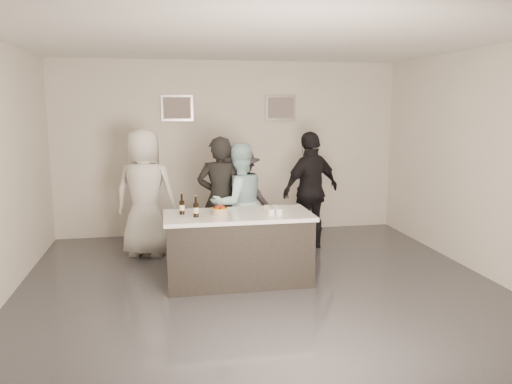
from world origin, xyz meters
The scene contains 18 objects.
floor centered at (0.00, 0.00, 0.00)m, with size 6.00×6.00×0.00m, color #3D3D42.
ceiling centered at (0.00, 0.00, 3.00)m, with size 6.00×6.00×0.00m, color white.
wall_back centered at (0.00, 3.00, 1.50)m, with size 6.00×0.04×3.00m, color silver.
wall_front centered at (0.00, -3.00, 1.50)m, with size 6.00×0.04×3.00m, color silver.
wall_right centered at (3.00, 0.00, 1.50)m, with size 0.04×6.00×3.00m, color silver.
picture_left centered at (-0.90, 2.97, 2.20)m, with size 0.54×0.04×0.44m, color #B2B2B7.
picture_right centered at (0.90, 2.97, 2.20)m, with size 0.54×0.04×0.44m, color #B2B2B7.
bar_counter centered at (-0.25, 0.40, 0.45)m, with size 1.86×0.86×0.90m, color white.
cake centered at (-0.48, 0.38, 0.94)m, with size 0.20×0.20×0.08m, color orange.
beer_bottle_a centered at (-0.94, 0.49, 1.03)m, with size 0.07×0.07×0.26m, color black.
beer_bottle_b centered at (-0.78, 0.29, 1.03)m, with size 0.07×0.07×0.26m, color black.
tumbler_cluster centered at (0.19, 0.34, 0.94)m, with size 0.19×0.30×0.08m, color #C66B12.
candles centered at (-0.58, 0.06, 0.90)m, with size 0.24×0.08×0.01m, color pink.
person_main_black centered at (-0.37, 1.30, 0.91)m, with size 0.66×0.44×1.82m, color black.
person_main_blue centered at (-0.12, 1.25, 0.86)m, with size 0.84×0.65×1.73m, color #B4E6EB.
person_guest_left centered at (-1.44, 1.81, 0.96)m, with size 0.94×0.61×1.91m, color silver.
person_guest_right centered at (1.11, 1.74, 0.93)m, with size 1.08×0.45×1.85m, color black.
person_guest_back centered at (-0.03, 1.71, 0.82)m, with size 1.06×0.61×1.64m, color #312D36.
Camera 1 is at (-1.15, -5.68, 2.25)m, focal length 35.00 mm.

